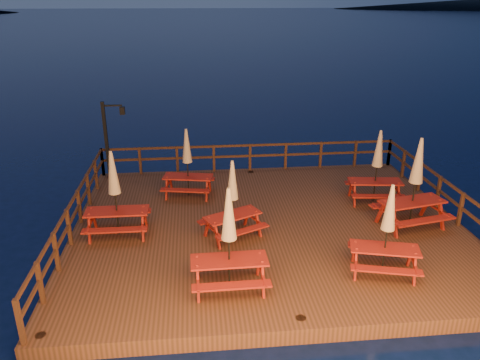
{
  "coord_description": "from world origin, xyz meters",
  "views": [
    {
      "loc": [
        -2.2,
        -12.93,
        7.1
      ],
      "look_at": [
        -0.84,
        0.6,
        1.67
      ],
      "focal_mm": 35.0,
      "sensor_mm": 36.0,
      "label": 1
    }
  ],
  "objects_px": {
    "lamp_post": "(110,133)",
    "picnic_table_0": "(387,229)",
    "picnic_table_2": "(415,182)",
    "picnic_table_1": "(229,238)"
  },
  "relations": [
    {
      "from": "lamp_post",
      "to": "picnic_table_0",
      "type": "distance_m",
      "value": 10.94
    },
    {
      "from": "lamp_post",
      "to": "picnic_table_1",
      "type": "xyz_separation_m",
      "value": [
        3.9,
        -7.83,
        -0.42
      ]
    },
    {
      "from": "picnic_table_0",
      "to": "picnic_table_2",
      "type": "bearing_deg",
      "value": 67.82
    },
    {
      "from": "picnic_table_0",
      "to": "picnic_table_1",
      "type": "relative_size",
      "value": 0.93
    },
    {
      "from": "picnic_table_2",
      "to": "picnic_table_1",
      "type": "bearing_deg",
      "value": -166.68
    },
    {
      "from": "lamp_post",
      "to": "picnic_table_0",
      "type": "bearing_deg",
      "value": -43.88
    },
    {
      "from": "picnic_table_0",
      "to": "picnic_table_1",
      "type": "bearing_deg",
      "value": -161.55
    },
    {
      "from": "lamp_post",
      "to": "picnic_table_1",
      "type": "distance_m",
      "value": 8.76
    },
    {
      "from": "picnic_table_1",
      "to": "picnic_table_2",
      "type": "height_order",
      "value": "picnic_table_2"
    },
    {
      "from": "lamp_post",
      "to": "picnic_table_1",
      "type": "bearing_deg",
      "value": -63.5
    }
  ]
}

